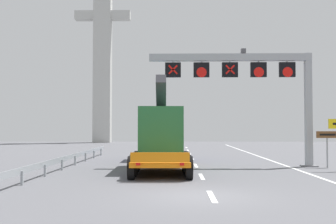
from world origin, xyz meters
name	(u,v)px	position (x,y,z in m)	size (l,w,h in m)	color
ground	(198,196)	(0.00, 0.00, 0.00)	(112.00, 112.00, 0.00)	#5B5B60
lane_markings	(194,162)	(0.49, 14.66, 0.01)	(0.20, 43.91, 0.01)	silver
edge_line_right	(285,165)	(6.20, 12.00, 0.01)	(0.20, 63.00, 0.01)	silver
overhead_lane_gantry	(252,76)	(3.99, 11.23, 5.68)	(10.42, 0.90, 7.39)	#9EA0A5
heavy_haul_truck_orange	(162,134)	(-1.69, 11.95, 1.99)	(3.31, 14.12, 5.30)	orange
tourist_info_sign_brown	(327,140)	(8.42, 10.54, 1.65)	(1.34, 0.15, 2.21)	#9EA0A5
guardrail_left	(68,158)	(-7.33, 10.30, 0.56)	(0.13, 24.60, 0.76)	#999EA3
bridge_pylon_distant	(103,38)	(-12.69, 51.96, 17.04)	(9.00, 2.00, 33.30)	#B7B7B2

